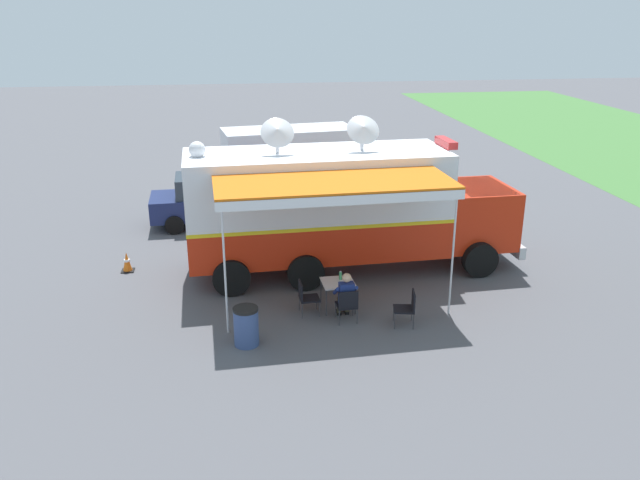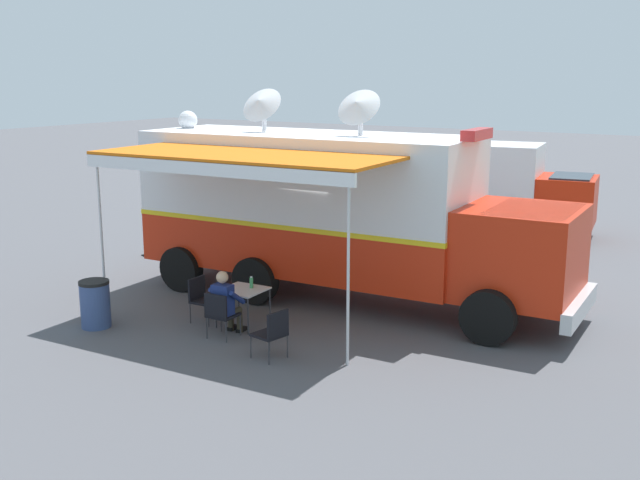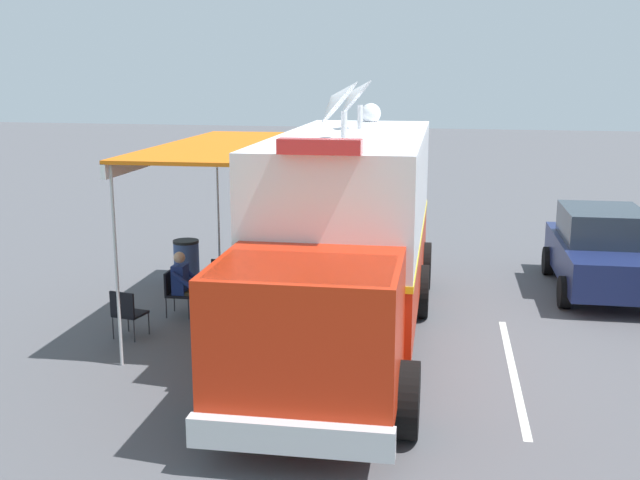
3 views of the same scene
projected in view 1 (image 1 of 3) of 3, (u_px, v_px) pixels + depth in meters
The scene contains 13 objects.
ground_plane at pixel (317, 270), 18.63m from camera, with size 100.00×100.00×0.00m, color #515156.
lot_stripe at pixel (360, 235), 21.54m from camera, with size 0.12×4.80×0.01m, color silver.
command_truck at pixel (343, 205), 18.07m from camera, with size 5.18×9.59×4.53m.
folding_table at pixel (338, 284), 16.05m from camera, with size 0.83×0.83×0.73m.
water_bottle at pixel (340, 276), 16.15m from camera, with size 0.07×0.07×0.22m.
folding_chair_at_table at pixel (347, 303), 15.37m from camera, with size 0.50×0.50×0.87m.
folding_chair_beside_table at pixel (305, 295), 15.80m from camera, with size 0.50×0.50×0.87m.
folding_chair_spare_by_truck at pixel (408, 306), 15.25m from camera, with size 0.56×0.56×0.87m.
seated_responder at pixel (346, 295), 15.50m from camera, with size 0.67×0.57×1.25m.
trash_bin at pixel (246, 326), 14.38m from camera, with size 0.57×0.57×0.91m.
traffic_cone at pixel (127, 262), 18.50m from camera, with size 0.36×0.36×0.58m.
support_truck at pixel (302, 160), 25.96m from camera, with size 3.08×7.02×2.70m.
car_behind_truck at pixel (211, 200), 22.41m from camera, with size 2.15×4.27×1.76m.
Camera 1 is at (17.07, -2.32, 7.17)m, focal length 36.00 mm.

